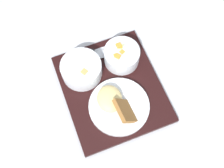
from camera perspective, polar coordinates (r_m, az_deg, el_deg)
ground_plane at (r=0.98m, az=0.00°, el=-1.11°), size 4.00×4.00×0.00m
serving_tray at (r=0.97m, az=0.00°, el=-0.92°), size 0.40×0.36×0.02m
bowl_salad at (r=0.98m, az=1.98°, el=5.89°), size 0.12×0.12×0.07m
bowl_soup at (r=0.96m, az=-6.25°, el=3.08°), size 0.14×0.14×0.06m
plate_main at (r=0.92m, az=1.02°, el=-4.21°), size 0.20×0.20×0.08m
knife at (r=1.02m, az=-4.77°, el=6.29°), size 0.03×0.18×0.01m
spoon at (r=1.01m, az=-3.21°, el=5.88°), size 0.04×0.15×0.01m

